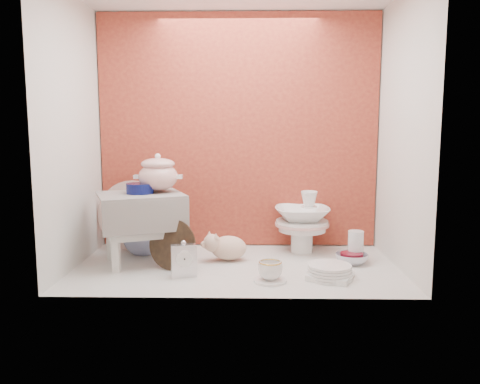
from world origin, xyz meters
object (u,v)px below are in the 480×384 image
object	(u,v)px
blue_white_vase	(144,231)
porcelain_tower	(302,222)
mantel_clock	(184,259)
dinner_plate_stack	(330,271)
gold_rim_teacup	(270,270)
step_stool	(141,228)
floral_platter	(133,216)
crystal_bowl	(352,259)
soup_tureen	(158,173)
plush_pig	(229,247)

from	to	relation	value
blue_white_vase	porcelain_tower	size ratio (longest dim) A/B	0.71
mantel_clock	dinner_plate_stack	bearing A→B (deg)	-15.27
gold_rim_teacup	step_stool	bearing A→B (deg)	156.04
step_stool	floral_platter	bearing A→B (deg)	90.44
gold_rim_teacup	crystal_bowl	world-z (taller)	gold_rim_teacup
dinner_plate_stack	crystal_bowl	distance (m)	0.32
dinner_plate_stack	crystal_bowl	size ratio (longest dim) A/B	1.29
soup_tureen	plush_pig	world-z (taller)	soup_tureen
blue_white_vase	gold_rim_teacup	xyz separation A→B (m)	(0.76, -0.53, -0.08)
soup_tureen	blue_white_vase	bearing A→B (deg)	130.28
porcelain_tower	gold_rim_teacup	bearing A→B (deg)	-110.93
step_stool	dinner_plate_stack	bearing A→B (deg)	-36.92
step_stool	porcelain_tower	world-z (taller)	step_stool
floral_platter	blue_white_vase	bearing A→B (deg)	-41.21
soup_tureen	floral_platter	xyz separation A→B (m)	(-0.21, 0.22, -0.29)
plush_pig	crystal_bowl	size ratio (longest dim) A/B	1.44
blue_white_vase	gold_rim_teacup	world-z (taller)	blue_white_vase
soup_tureen	floral_platter	size ratio (longest dim) A/B	0.60
step_stool	soup_tureen	world-z (taller)	soup_tureen
porcelain_tower	dinner_plate_stack	bearing A→B (deg)	-80.63
gold_rim_teacup	dinner_plate_stack	bearing A→B (deg)	10.38
floral_platter	gold_rim_teacup	xyz separation A→B (m)	(0.85, -0.61, -0.16)
crystal_bowl	porcelain_tower	world-z (taller)	porcelain_tower
soup_tureen	dinner_plate_stack	bearing A→B (deg)	-19.01
dinner_plate_stack	soup_tureen	bearing A→B (deg)	160.99
dinner_plate_stack	porcelain_tower	size ratio (longest dim) A/B	0.61
mantel_clock	plush_pig	world-z (taller)	mantel_clock
porcelain_tower	blue_white_vase	bearing A→B (deg)	-176.91
step_stool	mantel_clock	distance (m)	0.39
floral_platter	plush_pig	size ratio (longest dim) A/B	1.68
step_stool	dinner_plate_stack	distance (m)	1.08
step_stool	soup_tureen	size ratio (longest dim) A/B	1.73
floral_platter	porcelain_tower	world-z (taller)	floral_platter
blue_white_vase	dinner_plate_stack	size ratio (longest dim) A/B	1.16
blue_white_vase	plush_pig	size ratio (longest dim) A/B	1.04
soup_tureen	dinner_plate_stack	world-z (taller)	soup_tureen
step_stool	porcelain_tower	distance (m)	0.98
step_stool	crystal_bowl	bearing A→B (deg)	-22.13
mantel_clock	gold_rim_teacup	bearing A→B (deg)	-22.93
mantel_clock	crystal_bowl	size ratio (longest dim) A/B	1.04
step_stool	porcelain_tower	size ratio (longest dim) A/B	1.19
step_stool	blue_white_vase	world-z (taller)	step_stool
blue_white_vase	floral_platter	bearing A→B (deg)	138.79
step_stool	crystal_bowl	xyz separation A→B (m)	(1.21, 0.01, -0.17)
mantel_clock	dinner_plate_stack	xyz separation A→B (m)	(0.76, -0.01, -0.06)
mantel_clock	step_stool	bearing A→B (deg)	122.67
plush_pig	crystal_bowl	bearing A→B (deg)	3.14
crystal_bowl	porcelain_tower	size ratio (longest dim) A/B	0.48
blue_white_vase	mantel_clock	world-z (taller)	blue_white_vase
soup_tureen	blue_white_vase	size ratio (longest dim) A/B	0.96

